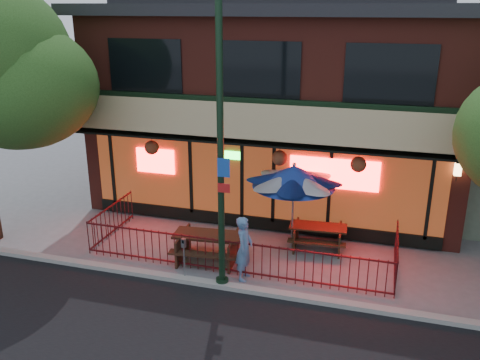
# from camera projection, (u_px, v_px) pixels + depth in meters

# --- Properties ---
(ground) EXTENTS (80.00, 80.00, 0.00)m
(ground) POSITION_uv_depth(u_px,v_px,m) (227.00, 278.00, 13.27)
(ground) COLOR gray
(ground) RESTS_ON ground
(curb) EXTENTS (80.00, 0.25, 0.12)m
(curb) POSITION_uv_depth(u_px,v_px,m) (221.00, 285.00, 12.80)
(curb) COLOR #999993
(curb) RESTS_ON ground
(restaurant_building) EXTENTS (12.96, 9.49, 8.05)m
(restaurant_building) POSITION_uv_depth(u_px,v_px,m) (286.00, 82.00, 18.37)
(restaurant_building) COLOR maroon
(restaurant_building) RESTS_ON ground
(patio_fence) EXTENTS (8.44, 2.62, 1.00)m
(patio_fence) POSITION_uv_depth(u_px,v_px,m) (233.00, 248.00, 13.52)
(patio_fence) COLOR #4B1014
(patio_fence) RESTS_ON ground
(street_light) EXTENTS (0.43, 0.32, 7.00)m
(street_light) POSITION_uv_depth(u_px,v_px,m) (221.00, 168.00, 11.88)
(street_light) COLOR black
(street_light) RESTS_ON ground
(picnic_table_left) EXTENTS (1.99, 1.59, 0.80)m
(picnic_table_left) POSITION_uv_depth(u_px,v_px,m) (208.00, 243.00, 14.02)
(picnic_table_left) COLOR #382014
(picnic_table_left) RESTS_ON ground
(picnic_table_right) EXTENTS (1.72, 1.37, 0.70)m
(picnic_table_right) POSITION_uv_depth(u_px,v_px,m) (318.00, 233.00, 14.76)
(picnic_table_right) COLOR #352212
(picnic_table_right) RESTS_ON ground
(patio_umbrella) EXTENTS (2.32, 2.32, 2.65)m
(patio_umbrella) POSITION_uv_depth(u_px,v_px,m) (294.00, 176.00, 14.07)
(patio_umbrella) COLOR gray
(patio_umbrella) RESTS_ON ground
(pedestrian) EXTENTS (0.43, 0.64, 1.73)m
(pedestrian) POSITION_uv_depth(u_px,v_px,m) (244.00, 248.00, 12.96)
(pedestrian) COLOR #557DAB
(pedestrian) RESTS_ON ground
(parking_meter_near) EXTENTS (0.12, 0.11, 1.17)m
(parking_meter_near) POSITION_uv_depth(u_px,v_px,m) (184.00, 252.00, 12.92)
(parking_meter_near) COLOR gray
(parking_meter_near) RESTS_ON ground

